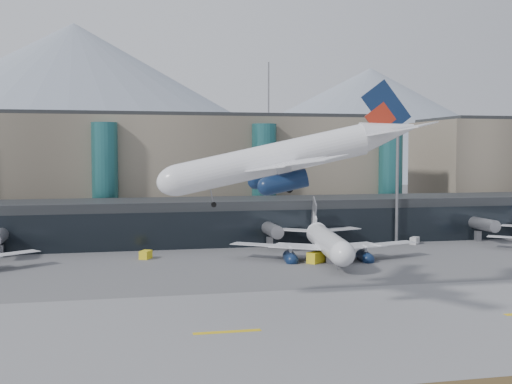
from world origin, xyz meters
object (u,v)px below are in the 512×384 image
Objects in this scene: veh_c at (337,257)px; veh_d at (415,240)px; hero_jet at (297,147)px; jet_parked_mid at (325,234)px; veh_b at (146,255)px; veh_h at (316,257)px; lightmast_mid at (397,180)px.

veh_c is 32.44m from veh_d.
hero_jet is at bearing -106.58° from veh_c.
veh_d is (42.69, 52.32, -20.65)m from hero_jet.
veh_d is at bearing -54.04° from jet_parked_mid.
jet_parked_mid is 13.97× the size of veh_b.
veh_d is 0.73× the size of veh_h.
lightmast_mid reaches higher than veh_h.
veh_b is at bearing 140.81° from veh_d.
jet_parked_mid is 29.43m from veh_d.
hero_jet is 13.21× the size of veh_d.
veh_d is (60.45, 7.41, -0.02)m from veh_b.
lightmast_mid reaches higher than veh_b.
jet_parked_mid reaches higher than veh_b.
jet_parked_mid is at bearing 73.30° from hero_jet.
veh_h is at bearing 74.89° from hero_jet.
hero_jet is 8.78× the size of veh_c.
lightmast_mid is at bearing 56.14° from veh_c.
jet_parked_mid is at bearing 19.59° from veh_h.
hero_jet is 9.63× the size of veh_h.
veh_d is at bearing -29.49° from lightmast_mid.
veh_b is at bearing -170.61° from lightmast_mid.
jet_parked_mid is at bearing -145.36° from lightmast_mid.
hero_jet reaches higher than lightmast_mid.
veh_h is at bearing -141.09° from lightmast_mid.
veh_c is at bearing -135.14° from lightmast_mid.
hero_jet is 41.86m from veh_c.
hero_jet is 0.93× the size of jet_parked_mid.
veh_d is (25.58, 19.94, -0.36)m from veh_c.
veh_b is 60.90m from veh_d.
jet_parked_mid is 7.44m from veh_c.
veh_b is (-56.91, -9.41, -13.62)m from lightmast_mid.
veh_b is 1.02× the size of veh_d.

